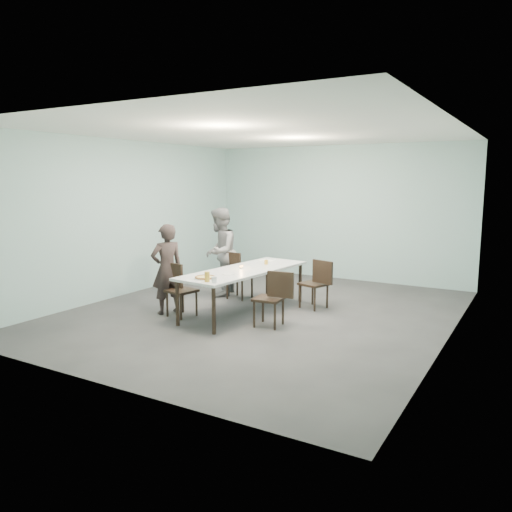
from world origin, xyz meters
The scene contains 16 objects.
ground centered at (0.00, 0.00, 0.00)m, with size 7.00×7.00×0.00m, color #333335.
room_shell centered at (0.00, 0.00, 2.03)m, with size 6.02×7.02×3.01m.
table centered at (-0.26, -0.14, 0.69)m, with size 1.16×2.68×0.75m.
chair_near_left centered at (-1.11, -0.84, 0.50)m, with size 0.64×0.49×0.87m.
chair_far_left centered at (-0.95, 0.70, 0.50)m, with size 0.62×0.43×0.87m.
chair_near_right centered at (0.56, -0.61, 0.50)m, with size 0.63×0.46×0.87m.
chair_far_right centered at (0.72, 0.72, 0.50)m, with size 0.65×0.52×0.87m.
diner_near centered at (-1.35, -0.82, 0.76)m, with size 0.55×0.36×1.52m, color black.
diner_far centered at (-1.34, 0.73, 0.86)m, with size 0.83×0.65×1.71m, color slate.
pizza centered at (-0.34, -1.13, 0.77)m, with size 0.34×0.34×0.04m.
side_plate centered at (-0.23, -0.67, 0.76)m, with size 0.18×0.18×0.01m, color white.
beer_glass centered at (-0.18, -1.30, 0.82)m, with size 0.08×0.08×0.15m, color gold.
water_tumbler centered at (-0.05, -1.31, 0.80)m, with size 0.08×0.08×0.09m, color silver.
tealight centered at (-0.31, -0.14, 0.77)m, with size 0.06×0.06×0.05m.
amber_tumbler centered at (-0.17, 0.47, 0.79)m, with size 0.07×0.07×0.08m, color gold.
menu centered at (-0.34, 0.84, 0.75)m, with size 0.30×0.22×0.01m, color silver.
Camera 1 is at (4.06, -7.18, 2.25)m, focal length 35.00 mm.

